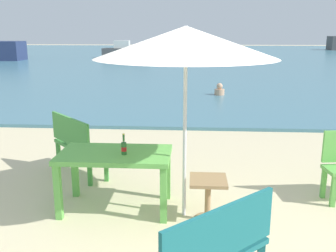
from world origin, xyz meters
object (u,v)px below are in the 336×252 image
beer_bottle_amber (124,147)px  swimmer_person (219,90)px  patio_umbrella (186,43)px  side_table_wood (208,193)px  bench_teal_center (212,250)px  boat_barge (126,52)px  picnic_table_green (115,161)px  bench_green_left (76,142)px

beer_bottle_amber → swimmer_person: beer_bottle_amber is taller
patio_umbrella → side_table_wood: (0.29, -0.13, -1.76)m
bench_teal_center → boat_barge: bearing=101.3°
beer_bottle_amber → side_table_wood: size_ratio=0.49×
picnic_table_green → boat_barge: bearing=99.6°
bench_green_left → swimmer_person: (2.74, 7.54, -0.30)m
patio_umbrella → bench_green_left: 2.68m
picnic_table_green → patio_umbrella: 1.72m
patio_umbrella → boat_barge: size_ratio=0.60×
bench_green_left → swimmer_person: bench_green_left is taller
picnic_table_green → beer_bottle_amber: size_ratio=5.28×
swimmer_person → picnic_table_green: bearing=-102.2°
picnic_table_green → swimmer_person: (1.88, 8.70, -0.41)m
beer_bottle_amber → patio_umbrella: patio_umbrella is taller
patio_umbrella → bench_green_left: size_ratio=2.05×
patio_umbrella → bench_green_left: patio_umbrella is taller
bench_teal_center → picnic_table_green: bearing=122.7°
bench_teal_center → swimmer_person: (0.73, 10.49, -0.30)m
bench_green_left → swimmer_person: 8.03m
bench_teal_center → swimmer_person: bearing=86.0°
picnic_table_green → side_table_wood: (1.17, -0.26, -0.30)m
beer_bottle_amber → bench_teal_center: size_ratio=0.24×
patio_umbrella → beer_bottle_amber: bearing=175.7°
side_table_wood → picnic_table_green: bearing=167.4°
bench_green_left → boat_barge: size_ratio=0.29×
boat_barge → swimmer_person: bearing=-70.4°
side_table_wood → boat_barge: boat_barge is taller
swimmer_person → side_table_wood: bearing=-94.5°
picnic_table_green → patio_umbrella: (0.88, -0.13, 1.47)m
boat_barge → bench_green_left: bearing=-81.8°
side_table_wood → swimmer_person: 8.99m
patio_umbrella → picnic_table_green: bearing=171.8°
picnic_table_green → boat_barge: 27.05m
beer_bottle_amber → side_table_wood: (1.04, -0.19, -0.50)m
patio_umbrella → side_table_wood: bearing=-24.8°
bench_teal_center → bench_green_left: size_ratio=1.00×
picnic_table_green → bench_green_left: (-0.86, 1.16, -0.11)m
boat_barge → beer_bottle_amber: bearing=-80.1°
boat_barge → picnic_table_green: bearing=-80.4°
patio_umbrella → bench_teal_center: (0.27, -1.66, -1.58)m
bench_green_left → boat_barge: (-3.67, 25.51, 0.04)m
patio_umbrella → swimmer_person: 9.08m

